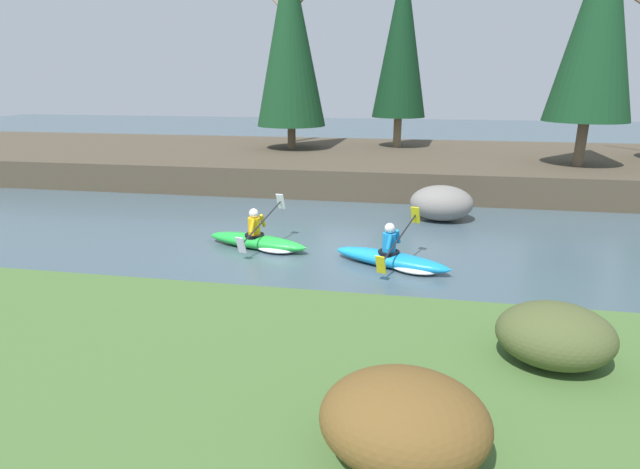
% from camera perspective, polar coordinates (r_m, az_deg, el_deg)
% --- Properties ---
extents(ground_plane, '(90.00, 90.00, 0.00)m').
position_cam_1_polar(ground_plane, '(12.43, -1.57, -1.52)').
color(ground_plane, '#425660').
extents(riverbank_near, '(44.00, 5.26, 0.88)m').
position_cam_1_polar(riverbank_near, '(6.11, -16.01, -19.01)').
color(riverbank_near, '#476B33').
rests_on(riverbank_near, ground).
extents(riverbank_far, '(44.00, 10.31, 1.04)m').
position_cam_1_polar(riverbank_far, '(22.17, 3.79, 8.14)').
color(riverbank_far, '#4C4233').
rests_on(riverbank_far, ground).
extents(conifer_tree_far_left, '(3.03, 3.03, 8.44)m').
position_cam_1_polar(conifer_tree_far_left, '(22.88, -3.45, 21.59)').
color(conifer_tree_far_left, brown).
rests_on(conifer_tree_far_left, riverbank_far).
extents(conifer_tree_left, '(2.40, 2.40, 8.16)m').
position_cam_1_polar(conifer_tree_left, '(23.72, 9.31, 21.31)').
color(conifer_tree_left, '#7A664C').
rests_on(conifer_tree_left, riverbank_far).
extents(conifer_tree_mid_left, '(2.86, 2.86, 8.26)m').
position_cam_1_polar(conifer_tree_mid_left, '(20.36, 29.33, 20.65)').
color(conifer_tree_mid_left, brown).
rests_on(conifer_tree_mid_left, riverbank_far).
extents(bare_tree_upstream, '(4.36, 4.31, 7.99)m').
position_cam_1_polar(bare_tree_upstream, '(25.44, -3.38, 18.97)').
color(bare_tree_upstream, '#7A664C').
rests_on(bare_tree_upstream, riverbank_far).
extents(shrub_clump_second, '(1.43, 1.19, 0.78)m').
position_cam_1_polar(shrub_clump_second, '(4.49, 9.59, -20.20)').
color(shrub_clump_second, brown).
rests_on(shrub_clump_second, riverbank_near).
extents(shrub_clump_third, '(1.29, 1.08, 0.70)m').
position_cam_1_polar(shrub_clump_third, '(6.34, 25.27, -10.32)').
color(shrub_clump_third, '#4C562D').
rests_on(shrub_clump_third, riverbank_near).
extents(kayaker_lead, '(2.74, 2.00, 1.20)m').
position_cam_1_polar(kayaker_lead, '(11.20, 8.62, -2.79)').
color(kayaker_lead, '#1993D6').
rests_on(kayaker_lead, ground).
extents(kayaker_middle, '(2.78, 2.04, 1.20)m').
position_cam_1_polar(kayaker_middle, '(12.40, -6.81, -0.73)').
color(kayaker_middle, green).
rests_on(kayaker_middle, ground).
extents(boulder_midstream, '(1.84, 1.44, 1.04)m').
position_cam_1_polar(boulder_midstream, '(15.22, 13.70, 3.52)').
color(boulder_midstream, gray).
rests_on(boulder_midstream, ground).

